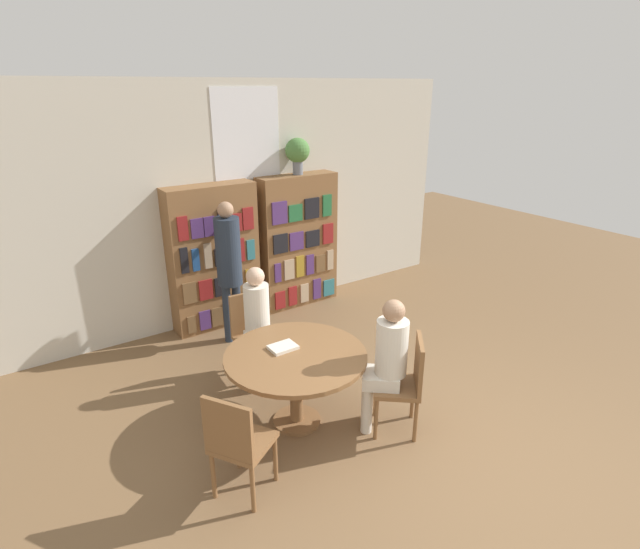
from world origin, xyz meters
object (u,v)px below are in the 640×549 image
object	(u,v)px
bookshelf_right	(298,241)
chair_left_side	(253,331)
flower_vase	(298,152)
librarian_standing	(229,259)
bookshelf_left	(214,258)
seated_reader_left	(259,320)
reading_table	(296,365)
chair_near_camera	(237,441)
chair_far_side	(406,380)
seated_reader_right	(386,357)

from	to	relation	value
bookshelf_right	chair_left_side	size ratio (longest dim) A/B	2.01
flower_vase	librarian_standing	bearing A→B (deg)	-158.38
bookshelf_left	flower_vase	world-z (taller)	flower_vase
seated_reader_left	librarian_standing	size ratio (longest dim) A/B	0.74
reading_table	chair_near_camera	size ratio (longest dim) A/B	1.40
flower_vase	chair_far_side	xyz separation A→B (m)	(-0.75, -2.92, -1.60)
flower_vase	bookshelf_right	bearing A→B (deg)	-165.93
flower_vase	librarian_standing	size ratio (longest dim) A/B	0.27
bookshelf_right	chair_near_camera	bearing A→B (deg)	-129.36
bookshelf_left	chair_far_side	distance (m)	2.99
chair_far_side	seated_reader_left	world-z (taller)	seated_reader_left
bookshelf_right	flower_vase	xyz separation A→B (m)	(0.02, 0.00, 1.20)
bookshelf_right	librarian_standing	world-z (taller)	bookshelf_right
chair_far_side	seated_reader_left	distance (m)	1.58
librarian_standing	chair_near_camera	bearing A→B (deg)	-114.35
chair_far_side	chair_near_camera	bearing A→B (deg)	126.00
librarian_standing	chair_left_side	bearing A→B (deg)	-100.09
chair_left_side	seated_reader_right	distance (m)	1.59
reading_table	chair_near_camera	bearing A→B (deg)	-148.21
bookshelf_left	chair_far_side	world-z (taller)	bookshelf_left
chair_left_side	librarian_standing	world-z (taller)	librarian_standing
bookshelf_left	reading_table	xyz separation A→B (m)	(-0.24, -2.29, -0.30)
chair_far_side	seated_reader_right	distance (m)	0.28
bookshelf_left	chair_near_camera	distance (m)	3.02
bookshelf_right	chair_left_side	xyz separation A→B (m)	(-1.40, -1.32, -0.40)
bookshelf_left	flower_vase	size ratio (longest dim) A/B	3.87
bookshelf_left	seated_reader_left	distance (m)	1.53
reading_table	librarian_standing	size ratio (longest dim) A/B	0.74
seated_reader_right	bookshelf_left	bearing A→B (deg)	47.57
flower_vase	chair_left_side	bearing A→B (deg)	-136.93
chair_left_side	chair_far_side	size ratio (longest dim) A/B	1.00
reading_table	seated_reader_right	world-z (taller)	seated_reader_right
bookshelf_right	chair_left_side	distance (m)	1.97
seated_reader_left	librarian_standing	world-z (taller)	librarian_standing
chair_left_side	bookshelf_left	bearing A→B (deg)	-93.15
reading_table	chair_near_camera	xyz separation A→B (m)	(-0.82, -0.51, -0.10)
bookshelf_left	reading_table	world-z (taller)	bookshelf_left
chair_near_camera	chair_far_side	bearing A→B (deg)	54.00
reading_table	chair_left_side	size ratio (longest dim) A/B	1.40
chair_far_side	librarian_standing	size ratio (longest dim) A/B	0.53
bookshelf_right	flower_vase	world-z (taller)	flower_vase
chair_left_side	librarian_standing	distance (m)	0.99
reading_table	bookshelf_left	bearing A→B (deg)	83.96
bookshelf_left	chair_left_side	bearing A→B (deg)	-97.36
seated_reader_left	librarian_standing	bearing A→B (deg)	-94.83
chair_far_side	librarian_standing	distance (m)	2.53
bookshelf_right	flower_vase	size ratio (longest dim) A/B	3.87
reading_table	seated_reader_right	distance (m)	0.80
seated_reader_left	librarian_standing	xyz separation A→B (m)	(0.16, 1.00, 0.33)
flower_vase	chair_near_camera	xyz separation A→B (m)	(-2.32, -2.81, -1.60)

